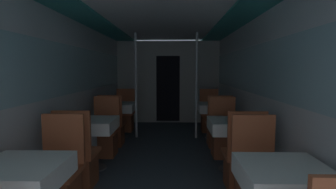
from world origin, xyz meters
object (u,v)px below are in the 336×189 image
Objects in this scene: dining_table_left_2 at (119,109)px; chair_right_near_2 at (218,131)px; chair_left_far_0 at (58,184)px; chair_left_near_1 at (78,164)px; dining_table_left_1 at (93,127)px; chair_left_far_2 at (125,118)px; chair_right_far_1 at (224,139)px; chair_right_far_2 at (209,119)px; chair_left_near_2 at (113,130)px; dining_table_left_0 at (21,178)px; chair_right_far_0 at (257,186)px; support_pole_left_2 at (136,86)px; dining_table_right_2 at (214,109)px; chair_right_near_1 at (242,166)px; dining_table_right_0 at (284,181)px; dining_table_right_1 at (232,128)px; chair_left_far_1 at (105,138)px; support_pole_right_2 at (196,86)px.

chair_right_near_2 reaches higher than dining_table_left_2.
chair_left_far_0 is 0.57m from chair_left_near_1.
dining_table_left_1 and dining_table_left_2 have the same top height.
chair_left_far_2 and chair_right_far_1 have the same top height.
chair_right_near_2 is (2.03, 1.19, -0.33)m from dining_table_left_1.
chair_left_near_2 is at bearing 31.28° from chair_right_far_2.
dining_table_left_1 is (0.00, 1.81, 0.00)m from dining_table_left_0.
support_pole_left_2 is at bearing -61.04° from chair_right_far_0.
support_pole_left_2 reaches higher than chair_right_far_1.
support_pole_left_2 is at bearing 121.00° from chair_left_far_2.
chair_left_near_1 is 1.00× the size of chair_left_far_2.
chair_right_near_1 is at bearing -90.00° from dining_table_right_2.
dining_table_left_1 is 0.75× the size of chair_right_far_1.
chair_left_near_2 is 1.00× the size of chair_right_near_2.
dining_table_left_0 is 1.00× the size of dining_table_right_2.
dining_table_left_0 and dining_table_left_2 have the same top height.
dining_table_left_2 is 0.33× the size of support_pole_left_2.
chair_right_near_2 is at bearing 90.00° from dining_table_right_0.
dining_table_left_0 is 0.75× the size of chair_right_near_1.
chair_right_far_0 is at bearing -55.90° from dining_table_left_2.
chair_right_far_1 is at bearing 90.00° from dining_table_right_1.
chair_right_far_0 reaches higher than dining_table_right_1.
dining_table_left_1 is 0.75× the size of chair_left_near_2.
dining_table_right_0 is at bearing -65.34° from support_pole_left_2.
dining_table_right_1 is (0.00, 1.81, 0.00)m from dining_table_right_0.
chair_right_far_2 is (2.03, 0.00, 0.00)m from chair_left_far_2.
dining_table_left_0 is 0.70m from chair_left_far_0.
support_pole_left_2 reaches higher than dining_table_right_1.
dining_table_left_2 is 0.75× the size of chair_right_far_1.
chair_right_far_2 is (2.03, 1.23, 0.00)m from chair_left_near_2.
chair_right_near_1 reaches higher than dining_table_right_0.
dining_table_left_2 is at bearing 90.00° from dining_table_left_0.
chair_right_near_1 reaches higher than dining_table_right_2.
chair_left_far_0 is at bearing 0.00° from chair_right_far_0.
chair_left_near_1 reaches higher than dining_table_left_1.
chair_left_near_2 is 1.00× the size of chair_left_far_2.
chair_left_far_1 is (0.00, 2.42, -0.33)m from dining_table_left_0.
chair_left_near_1 reaches higher than dining_table_left_2.
dining_table_right_1 is (0.00, 1.19, 0.33)m from chair_right_far_0.
support_pole_left_2 reaches higher than chair_left_near_1.
support_pole_left_2 reaches higher than dining_table_right_0.
dining_table_right_2 is at bearing 90.00° from chair_right_far_2.
chair_right_far_0 is at bearing -49.56° from chair_left_near_2.
dining_table_left_2 is at bearing 90.00° from chair_left_near_2.
dining_table_right_2 is at bearing -90.00° from chair_right_far_0.
chair_left_far_1 is at bearing 41.68° from chair_right_far_2.
dining_table_right_1 is 1.91m from support_pole_right_2.
chair_right_far_0 is at bearing 16.90° from dining_table_left_0.
dining_table_right_1 is at bearing 90.00° from dining_table_right_0.
support_pole_left_2 is 3.52m from chair_right_far_0.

